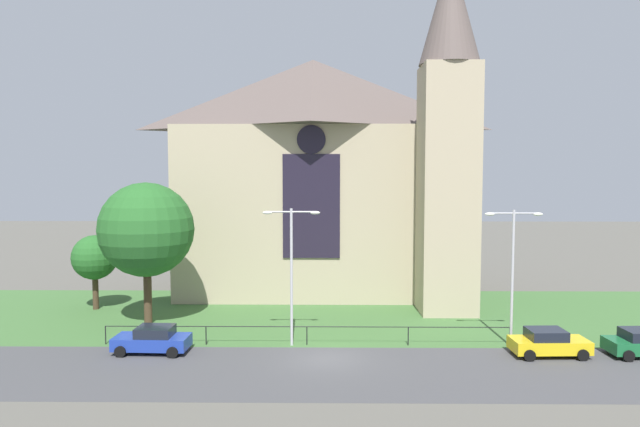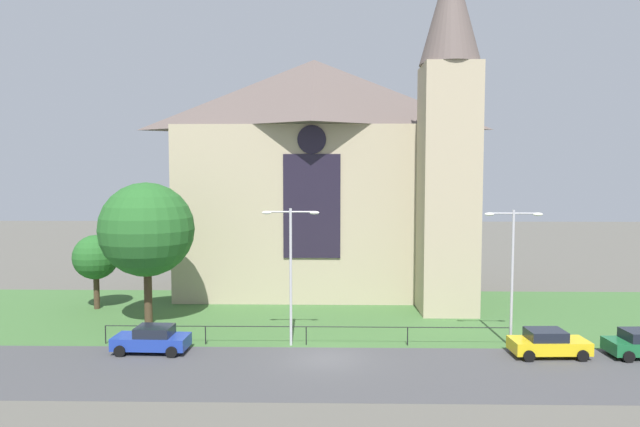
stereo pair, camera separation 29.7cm
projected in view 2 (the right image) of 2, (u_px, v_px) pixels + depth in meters
ground at (327, 314)px, 40.84m from camera, size 160.00×160.00×0.00m
road_asphalt at (326, 371)px, 28.87m from camera, size 120.00×8.00×0.01m
grass_verge at (327, 321)px, 38.85m from camera, size 120.00×20.00×0.01m
church_building at (323, 173)px, 48.24m from camera, size 23.20×16.20×26.00m
iron_railing at (306, 329)px, 33.32m from camera, size 24.18×0.07×1.13m
tree_left_far at (96, 257)px, 42.09m from camera, size 3.34×3.34×5.61m
tree_left_near at (147, 230)px, 37.77m from camera, size 6.36×6.36×9.63m
streetlamp_near at (291, 259)px, 32.93m from camera, size 3.37×0.26×8.17m
streetlamp_far at (513, 260)px, 32.69m from camera, size 3.37×0.26×8.09m
parked_car_blue at (152, 339)px, 31.98m from camera, size 4.26×2.15×1.51m
parked_car_yellow at (548, 343)px, 31.24m from camera, size 4.26×2.15×1.51m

